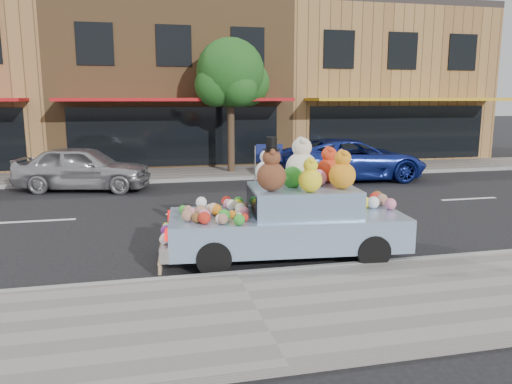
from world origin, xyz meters
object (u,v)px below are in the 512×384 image
object	(u,v)px
car_silver	(83,168)
art_car	(289,215)
street_tree	(231,78)
car_blue	(351,160)

from	to	relation	value
car_silver	art_car	bearing A→B (deg)	-137.52
street_tree	car_blue	world-z (taller)	street_tree
street_tree	car_silver	distance (m)	6.56
car_blue	art_car	distance (m)	9.49
car_silver	car_blue	xyz separation A→B (m)	(9.32, -0.03, 0.02)
street_tree	art_car	distance (m)	11.04
street_tree	car_blue	xyz separation A→B (m)	(3.99, -2.46, -2.94)
car_silver	street_tree	bearing A→B (deg)	-51.68
car_blue	art_car	world-z (taller)	art_car
car_silver	car_blue	distance (m)	9.32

